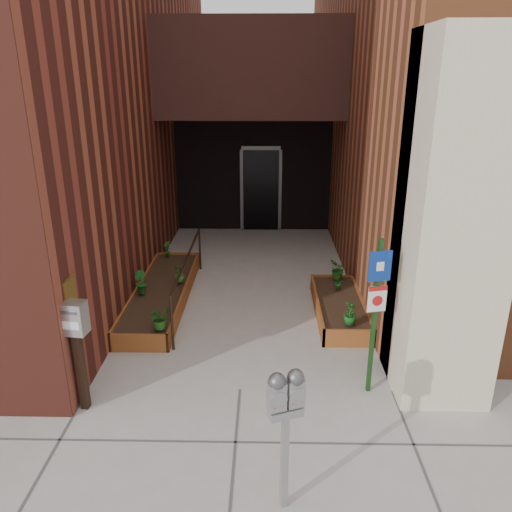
{
  "coord_description": "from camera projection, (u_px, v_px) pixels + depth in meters",
  "views": [
    {
      "loc": [
        0.32,
        -5.55,
        3.91
      ],
      "look_at": [
        0.18,
        1.8,
        1.22
      ],
      "focal_mm": 35.0,
      "sensor_mm": 36.0,
      "label": 1
    }
  ],
  "objects": [
    {
      "name": "ground",
      "position": [
        240.0,
        390.0,
        6.56
      ],
      "size": [
        80.0,
        80.0,
        0.0
      ],
      "primitive_type": "plane",
      "color": "#9E9991",
      "rests_on": "ground"
    },
    {
      "name": "architecture",
      "position": [
        245.0,
        24.0,
        11.33
      ],
      "size": [
        20.0,
        14.6,
        10.0
      ],
      "color": "maroon",
      "rests_on": "ground"
    },
    {
      "name": "planter_left",
      "position": [
        162.0,
        294.0,
        9.08
      ],
      "size": [
        0.9,
        3.6,
        0.3
      ],
      "color": "brown",
      "rests_on": "ground"
    },
    {
      "name": "planter_right",
      "position": [
        339.0,
        308.0,
        8.55
      ],
      "size": [
        0.8,
        2.2,
        0.3
      ],
      "color": "brown",
      "rests_on": "ground"
    },
    {
      "name": "handrail",
      "position": [
        188.0,
        264.0,
        8.81
      ],
      "size": [
        0.04,
        3.34,
        0.9
      ],
      "color": "black",
      "rests_on": "ground"
    },
    {
      "name": "parking_meter",
      "position": [
        286.0,
        405.0,
        4.41
      ],
      "size": [
        0.35,
        0.22,
        1.5
      ],
      "color": "gray",
      "rests_on": "ground"
    },
    {
      "name": "sign_post",
      "position": [
        376.0,
        302.0,
        6.09
      ],
      "size": [
        0.28,
        0.1,
        2.1
      ],
      "color": "#163B15",
      "rests_on": "ground"
    },
    {
      "name": "payment_dropbox",
      "position": [
        76.0,
        333.0,
        5.86
      ],
      "size": [
        0.31,
        0.25,
        1.44
      ],
      "color": "black",
      "rests_on": "ground"
    },
    {
      "name": "shrub_left_a",
      "position": [
        160.0,
        317.0,
        7.46
      ],
      "size": [
        0.46,
        0.46,
        0.36
      ],
      "primitive_type": "imported",
      "rotation": [
        0.0,
        0.0,
        0.85
      ],
      "color": "#225B1A",
      "rests_on": "planter_left"
    },
    {
      "name": "shrub_left_b",
      "position": [
        140.0,
        282.0,
        8.68
      ],
      "size": [
        0.31,
        0.31,
        0.4
      ],
      "primitive_type": "imported",
      "rotation": [
        0.0,
        0.0,
        2.48
      ],
      "color": "#195A1C",
      "rests_on": "planter_left"
    },
    {
      "name": "shrub_left_c",
      "position": [
        179.0,
        274.0,
        9.13
      ],
      "size": [
        0.21,
        0.21,
        0.33
      ],
      "primitive_type": "imported",
      "rotation": [
        0.0,
        0.0,
        3.25
      ],
      "color": "#2B611B",
      "rests_on": "planter_left"
    },
    {
      "name": "shrub_left_d",
      "position": [
        167.0,
        249.0,
        10.44
      ],
      "size": [
        0.24,
        0.24,
        0.33
      ],
      "primitive_type": "imported",
      "rotation": [
        0.0,
        0.0,
        5.61
      ],
      "color": "#1E621C",
      "rests_on": "planter_left"
    },
    {
      "name": "shrub_right_a",
      "position": [
        350.0,
        313.0,
        7.59
      ],
      "size": [
        0.25,
        0.25,
        0.36
      ],
      "primitive_type": "imported",
      "rotation": [
        0.0,
        0.0,
        1.3
      ],
      "color": "#185419",
      "rests_on": "planter_right"
    },
    {
      "name": "shrub_right_b",
      "position": [
        339.0,
        279.0,
        8.84
      ],
      "size": [
        0.2,
        0.2,
        0.37
      ],
      "primitive_type": "imported",
      "rotation": [
        0.0,
        0.0,
        3.15
      ],
      "color": "#1B611C",
      "rests_on": "planter_right"
    },
    {
      "name": "shrub_right_c",
      "position": [
        338.0,
        270.0,
        9.27
      ],
      "size": [
        0.38,
        0.38,
        0.36
      ],
      "primitive_type": "imported",
      "rotation": [
        0.0,
        0.0,
        4.53
      ],
      "color": "#205D1A",
      "rests_on": "planter_right"
    }
  ]
}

